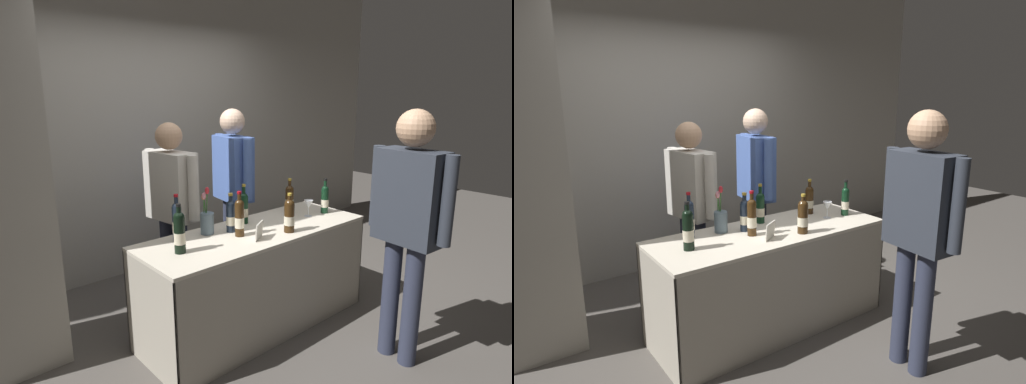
% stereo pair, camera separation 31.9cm
% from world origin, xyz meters
% --- Properties ---
extents(ground_plane, '(12.00, 12.00, 0.00)m').
position_xyz_m(ground_plane, '(0.00, 0.00, 0.00)').
color(ground_plane, '#514C47').
extents(back_partition, '(6.99, 0.12, 3.15)m').
position_xyz_m(back_partition, '(0.00, 1.68, 1.57)').
color(back_partition, '#9E998E').
rests_on(back_partition, ground_plane).
extents(tasting_table, '(1.85, 0.67, 0.80)m').
position_xyz_m(tasting_table, '(0.00, 0.00, 0.54)').
color(tasting_table, beige).
rests_on(tasting_table, ground_plane).
extents(featured_wine_bottle, '(0.07, 0.07, 0.31)m').
position_xyz_m(featured_wine_bottle, '(0.75, -0.05, 0.92)').
color(featured_wine_bottle, black).
rests_on(featured_wine_bottle, tasting_table).
extents(display_bottle_0, '(0.07, 0.07, 0.30)m').
position_xyz_m(display_bottle_0, '(0.54, 0.17, 0.92)').
color(display_bottle_0, '#38230F').
rests_on(display_bottle_0, tasting_table).
extents(display_bottle_1, '(0.08, 0.08, 0.30)m').
position_xyz_m(display_bottle_1, '(0.16, -0.20, 0.93)').
color(display_bottle_1, '#38230F').
rests_on(display_bottle_1, tasting_table).
extents(display_bottle_2, '(0.07, 0.07, 0.30)m').
position_xyz_m(display_bottle_2, '(-0.16, 0.10, 0.92)').
color(display_bottle_2, '#192333').
rests_on(display_bottle_2, tasting_table).
extents(display_bottle_3, '(0.07, 0.07, 0.34)m').
position_xyz_m(display_bottle_3, '(-0.57, 0.19, 0.94)').
color(display_bottle_3, '#192333').
rests_on(display_bottle_3, tasting_table).
extents(display_bottle_4, '(0.07, 0.07, 0.32)m').
position_xyz_m(display_bottle_4, '(0.05, 0.20, 0.93)').
color(display_bottle_4, black).
rests_on(display_bottle_4, tasting_table).
extents(display_bottle_5, '(0.08, 0.08, 0.33)m').
position_xyz_m(display_bottle_5, '(-0.68, -0.01, 0.94)').
color(display_bottle_5, black).
rests_on(display_bottle_5, tasting_table).
extents(display_bottle_6, '(0.07, 0.07, 0.34)m').
position_xyz_m(display_bottle_6, '(-0.18, -0.02, 0.94)').
color(display_bottle_6, '#38230F').
rests_on(display_bottle_6, tasting_table).
extents(wine_glass_near_vendor, '(0.08, 0.08, 0.14)m').
position_xyz_m(wine_glass_near_vendor, '(0.57, -0.02, 0.90)').
color(wine_glass_near_vendor, silver).
rests_on(wine_glass_near_vendor, tasting_table).
extents(flower_vase, '(0.10, 0.10, 0.36)m').
position_xyz_m(flower_vase, '(-0.32, 0.18, 0.90)').
color(flower_vase, slate).
rests_on(flower_vase, tasting_table).
extents(brochure_stand, '(0.13, 0.09, 0.13)m').
position_xyz_m(brochure_stand, '(-0.12, -0.16, 0.86)').
color(brochure_stand, silver).
rests_on(brochure_stand, tasting_table).
extents(vendor_presenter, '(0.27, 0.58, 1.67)m').
position_xyz_m(vendor_presenter, '(0.36, 0.73, 1.01)').
color(vendor_presenter, '#2D3347').
rests_on(vendor_presenter, ground_plane).
extents(vendor_assistant, '(0.27, 0.61, 1.59)m').
position_xyz_m(vendor_assistant, '(-0.32, 0.69, 0.95)').
color(vendor_assistant, '#2D3347').
rests_on(vendor_assistant, ground_plane).
extents(taster_foreground_right, '(0.24, 0.60, 1.73)m').
position_xyz_m(taster_foreground_right, '(0.46, -0.98, 1.05)').
color(taster_foreground_right, '#2D3347').
rests_on(taster_foreground_right, ground_plane).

